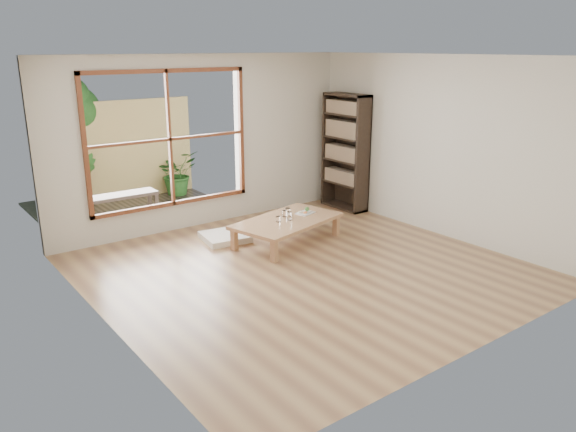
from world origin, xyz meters
The scene contains 15 objects.
ground centered at (0.00, 0.00, 0.00)m, with size 5.00×5.00×0.00m, color #A98454.
low_table centered at (0.44, 0.95, 0.30)m, with size 1.73×1.23×0.34m.
floor_cushion centered at (-0.22, 1.57, 0.04)m, with size 0.62×0.62×0.09m, color white.
bookshelf centered at (2.32, 1.80, 0.98)m, with size 0.31×0.88×1.95m, color #32261B.
glass_tall centered at (0.45, 0.90, 0.40)m, with size 0.06×0.06×0.12m, color silver.
glass_mid centered at (0.56, 1.09, 0.40)m, with size 0.08×0.08×0.11m, color silver.
glass_short centered at (0.50, 1.08, 0.39)m, with size 0.07×0.07×0.09m, color silver.
glass_small centered at (0.28, 0.93, 0.38)m, with size 0.06×0.06×0.08m, color silver.
food_tray centered at (0.85, 1.03, 0.36)m, with size 0.30×0.25×0.08m.
deck centered at (-0.60, 3.56, 0.00)m, with size 2.80×2.00×0.05m, color #372F28.
garden_bench centered at (-1.10, 3.43, 0.37)m, with size 1.28×0.39×0.40m.
bamboo_fence centered at (-0.60, 4.56, 0.90)m, with size 2.80×0.06×1.80m, color #D2B86B.
shrub_right centered at (0.38, 4.28, 0.43)m, with size 0.73×0.64×0.81m, color #295F23.
shrub_left centered at (-1.44, 4.12, 0.53)m, with size 0.56×0.45×1.01m, color #295F23.
garden_tree centered at (-1.28, 4.86, 1.63)m, with size 1.04×0.85×2.22m.
Camera 1 is at (-4.12, -5.14, 2.71)m, focal length 35.00 mm.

